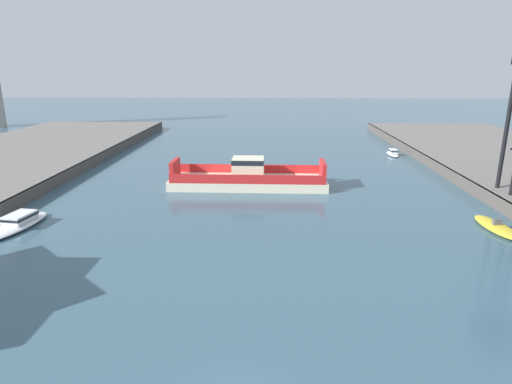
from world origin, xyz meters
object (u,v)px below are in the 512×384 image
(chain_ferry, at_px, (248,178))
(moored_boat_mid_left, at_px, (393,153))
(moored_boat_near_right, at_px, (496,227))
(moored_boat_near_left, at_px, (17,223))

(chain_ferry, distance_m, moored_boat_mid_left, 31.07)
(chain_ferry, xyz_separation_m, moored_boat_mid_left, (23.30, 20.55, -0.69))
(moored_boat_near_right, distance_m, moored_boat_mid_left, 34.50)
(moored_boat_near_left, bearing_deg, chain_ferry, 35.93)
(chain_ferry, bearing_deg, moored_boat_near_right, -30.92)
(chain_ferry, relative_size, moored_boat_near_right, 2.93)
(moored_boat_mid_left, bearing_deg, moored_boat_near_left, -141.05)
(moored_boat_near_left, height_order, moored_boat_near_right, moored_boat_near_left)
(chain_ferry, bearing_deg, moored_boat_mid_left, 41.42)
(chain_ferry, height_order, moored_boat_near_left, chain_ferry)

